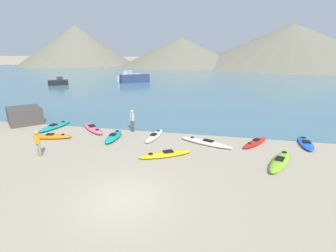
# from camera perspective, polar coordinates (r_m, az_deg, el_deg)

# --- Properties ---
(ground_plane) EXTENTS (400.00, 400.00, 0.00)m
(ground_plane) POSITION_cam_1_polar(r_m,az_deg,el_deg) (11.20, -9.66, -15.21)
(ground_plane) COLOR tan
(bay_water) EXTENTS (160.00, 70.00, 0.06)m
(bay_water) POSITION_cam_1_polar(r_m,az_deg,el_deg) (53.12, 8.39, 9.95)
(bay_water) COLOR teal
(bay_water) RESTS_ON ground_plane
(far_hill_left) EXTENTS (43.39, 43.39, 14.67)m
(far_hill_left) POSITION_cam_1_polar(r_m,az_deg,el_deg) (112.14, -19.27, 16.29)
(far_hill_left) COLOR gray
(far_hill_left) RESTS_ON ground_plane
(far_hill_midleft) EXTENTS (44.80, 44.80, 9.89)m
(far_hill_midleft) POSITION_cam_1_polar(r_m,az_deg,el_deg) (98.05, 2.99, 15.85)
(far_hill_midleft) COLOR gray
(far_hill_midleft) RESTS_ON ground_plane
(far_hill_midright) EXTENTS (69.11, 69.11, 14.22)m
(far_hill_midright) POSITION_cam_1_polar(r_m,az_deg,el_deg) (103.83, 25.15, 15.62)
(far_hill_midright) COLOR gray
(far_hill_midright) RESTS_ON ground_plane
(kayak_on_sand_0) EXTENTS (3.57, 1.95, 0.34)m
(kayak_on_sand_0) POSITION_cam_1_polar(r_m,az_deg,el_deg) (16.80, 8.22, -3.55)
(kayak_on_sand_0) COLOR white
(kayak_on_sand_0) RESTS_ON ground_plane
(kayak_on_sand_1) EXTENTS (0.87, 2.65, 0.40)m
(kayak_on_sand_1) POSITION_cam_1_polar(r_m,az_deg,el_deg) (18.00, -11.75, -2.26)
(kayak_on_sand_1) COLOR teal
(kayak_on_sand_1) RESTS_ON ground_plane
(kayak_on_sand_2) EXTENTS (2.67, 1.18, 0.36)m
(kayak_on_sand_2) POSITION_cam_1_polar(r_m,az_deg,el_deg) (19.33, -23.87, -2.12)
(kayak_on_sand_2) COLOR orange
(kayak_on_sand_2) RESTS_ON ground_plane
(kayak_on_sand_3) EXTENTS (0.90, 2.77, 0.30)m
(kayak_on_sand_3) POSITION_cam_1_polar(r_m,az_deg,el_deg) (18.70, 27.79, -3.32)
(kayak_on_sand_3) COLOR blue
(kayak_on_sand_3) RESTS_ON ground_plane
(kayak_on_sand_4) EXTENTS (3.06, 2.23, 0.30)m
(kayak_on_sand_4) POSITION_cam_1_polar(r_m,az_deg,el_deg) (14.87, -0.56, -6.13)
(kayak_on_sand_4) COLOR yellow
(kayak_on_sand_4) RESTS_ON ground_plane
(kayak_on_sand_5) EXTENTS (1.95, 3.45, 0.40)m
(kayak_on_sand_5) POSITION_cam_1_polar(r_m,az_deg,el_deg) (15.10, 23.24, -6.99)
(kayak_on_sand_5) COLOR #8CCC2D
(kayak_on_sand_5) RESTS_ON ground_plane
(kayak_on_sand_6) EXTENTS (1.94, 2.54, 0.35)m
(kayak_on_sand_6) POSITION_cam_1_polar(r_m,az_deg,el_deg) (17.48, 18.45, -3.43)
(kayak_on_sand_6) COLOR red
(kayak_on_sand_6) RESTS_ON ground_plane
(kayak_on_sand_7) EXTENTS (2.98, 2.82, 0.34)m
(kayak_on_sand_7) POSITION_cam_1_polar(r_m,az_deg,el_deg) (20.30, -16.04, -0.51)
(kayak_on_sand_7) COLOR #E5668C
(kayak_on_sand_7) RESTS_ON ground_plane
(kayak_on_sand_8) EXTENTS (0.90, 3.01, 0.29)m
(kayak_on_sand_8) POSITION_cam_1_polar(r_m,az_deg,el_deg) (17.97, -2.98, -2.13)
(kayak_on_sand_8) COLOR white
(kayak_on_sand_8) RESTS_ON ground_plane
(kayak_on_sand_9) EXTENTS (1.25, 3.23, 0.34)m
(kayak_on_sand_9) POSITION_cam_1_polar(r_m,az_deg,el_deg) (21.86, -23.38, -0.04)
(kayak_on_sand_9) COLOR teal
(kayak_on_sand_9) RESTS_ON ground_plane
(person_near_foreground) EXTENTS (0.31, 0.24, 1.55)m
(person_near_foreground) POSITION_cam_1_polar(r_m,az_deg,el_deg) (16.25, -26.51, -3.09)
(person_near_foreground) COLOR gray
(person_near_foreground) RESTS_ON ground_plane
(person_near_waterline) EXTENTS (0.33, 0.29, 1.63)m
(person_near_waterline) POSITION_cam_1_polar(r_m,az_deg,el_deg) (19.18, -7.78, 1.46)
(person_near_waterline) COLOR #4C4C4C
(person_near_waterline) RESTS_ON ground_plane
(moored_boat_0) EXTENTS (3.12, 6.11, 1.90)m
(moored_boat_0) POSITION_cam_1_polar(r_m,az_deg,el_deg) (51.09, -8.28, 10.49)
(moored_boat_0) COLOR white
(moored_boat_0) RESTS_ON bay_water
(moored_boat_1) EXTENTS (3.45, 3.04, 1.34)m
(moored_boat_1) POSITION_cam_1_polar(r_m,az_deg,el_deg) (48.03, -22.76, 8.80)
(moored_boat_1) COLOR black
(moored_boat_1) RESTS_ON bay_water
(moored_boat_2) EXTENTS (5.06, 4.43, 1.39)m
(moored_boat_2) POSITION_cam_1_polar(r_m,az_deg,el_deg) (48.28, -7.25, 10.23)
(moored_boat_2) COLOR navy
(moored_boat_2) RESTS_ON bay_water
(shoreline_rock) EXTENTS (3.64, 3.62, 1.25)m
(shoreline_rock) POSITION_cam_1_polar(r_m,az_deg,el_deg) (24.44, -28.75, 2.05)
(shoreline_rock) COLOR #4C4742
(shoreline_rock) RESTS_ON ground_plane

